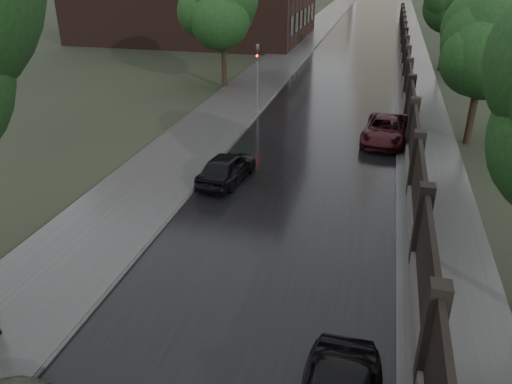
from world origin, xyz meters
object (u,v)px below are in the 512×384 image
(hatchback_left, at_px, (227,167))
(car_right_far, at_px, (385,130))
(tree_right_b, at_px, (485,44))
(traffic_light, at_px, (258,72))
(tree_left_far, at_px, (223,11))
(tree_right_c, at_px, (450,7))

(hatchback_left, distance_m, car_right_far, 9.28)
(tree_right_b, height_order, car_right_far, tree_right_b)
(hatchback_left, xyz_separation_m, car_right_far, (6.40, 6.72, 0.00))
(tree_right_b, xyz_separation_m, traffic_light, (-11.80, 2.99, -2.55))
(tree_right_b, height_order, traffic_light, tree_right_b)
(tree_left_far, distance_m, tree_right_b, 17.45)
(tree_right_c, bearing_deg, hatchback_left, -112.34)
(tree_left_far, height_order, tree_right_c, tree_left_far)
(tree_right_b, bearing_deg, hatchback_left, -144.31)
(hatchback_left, relative_size, car_right_far, 0.82)
(tree_left_far, height_order, hatchback_left, tree_left_far)
(tree_right_b, xyz_separation_m, car_right_far, (-4.10, -0.82, -4.31))
(tree_left_far, xyz_separation_m, tree_right_c, (15.50, 10.00, -0.29))
(tree_right_b, relative_size, car_right_far, 1.53)
(tree_left_far, xyz_separation_m, hatchback_left, (5.00, -15.54, -4.61))
(tree_right_c, relative_size, hatchback_left, 1.88)
(tree_right_c, xyz_separation_m, hatchback_left, (-10.50, -25.54, -4.31))
(car_right_far, bearing_deg, tree_right_b, 16.33)
(tree_left_far, distance_m, traffic_light, 6.84)
(hatchback_left, bearing_deg, tree_right_b, -137.09)
(tree_right_c, xyz_separation_m, traffic_light, (-11.80, -15.01, -2.55))
(hatchback_left, bearing_deg, tree_left_far, -64.94)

